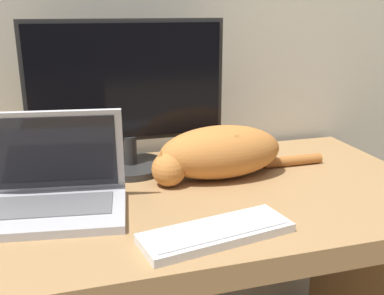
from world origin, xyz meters
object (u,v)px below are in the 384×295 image
(monitor, at_px, (128,96))
(cat, at_px, (219,152))
(laptop, at_px, (51,193))
(external_keyboard, at_px, (217,233))

(monitor, xyz_separation_m, cat, (0.24, -0.14, -0.15))
(monitor, bearing_deg, laptop, -133.35)
(laptop, relative_size, cat, 0.68)
(monitor, distance_m, external_keyboard, 0.53)
(monitor, xyz_separation_m, external_keyboard, (0.11, -0.47, -0.22))
(laptop, bearing_deg, monitor, 54.90)
(laptop, height_order, cat, laptop)
(monitor, relative_size, external_keyboard, 1.65)
(cat, bearing_deg, laptop, -167.73)
(monitor, height_order, external_keyboard, monitor)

